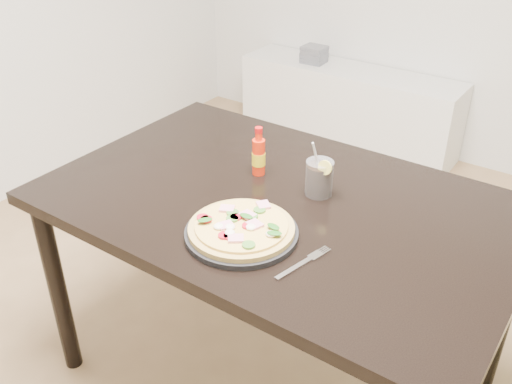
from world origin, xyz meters
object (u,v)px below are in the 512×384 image
Objects in this scene: pizza at (241,227)px; hot_sauce_bottle at (259,156)px; plate at (241,233)px; fork at (305,262)px; dining_table at (278,221)px; media_console at (347,107)px; cola_cup at (319,179)px.

hot_sauce_bottle reaches higher than pizza.
plate reaches higher than fork.
dining_table is at bearing 95.83° from pizza.
pizza is at bearing -62.92° from hot_sauce_bottle.
pizza is at bearing -71.33° from media_console.
plate reaches higher than media_console.
dining_table is at bearing 147.66° from fork.
cola_cup is (0.08, 0.09, 0.14)m from dining_table.
cola_cup is at bearing 0.19° from hot_sauce_bottle.
media_console is at bearing 107.10° from hot_sauce_bottle.
plate is 1.07× the size of pizza.
cola_cup is 0.35m from fork.
cola_cup is (0.22, 0.00, -0.01)m from hot_sauce_bottle.
cola_cup reaches higher than pizza.
hot_sauce_bottle is 0.48m from fork.
pizza is (-0.00, -0.00, 0.02)m from plate.
plate is 0.20m from fork.
pizza is 1.77× the size of hot_sauce_bottle.
hot_sauce_bottle is 0.93× the size of cola_cup.
dining_table is 4.88× the size of pizza.
pizza is (0.02, -0.22, 0.11)m from dining_table.
plate is at bearing -62.84° from hot_sauce_bottle.
hot_sauce_bottle reaches higher than plate.
hot_sauce_bottle reaches higher than dining_table.
dining_table is at bearing 95.93° from plate.
fork reaches higher than media_console.
plate is at bearing -71.32° from media_console.
cola_cup is at bearing 79.12° from plate.
cola_cup reaches higher than media_console.
plate is 1.64× the size of fork.
cola_cup is (0.06, 0.31, 0.02)m from pizza.
pizza reaches higher than media_console.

